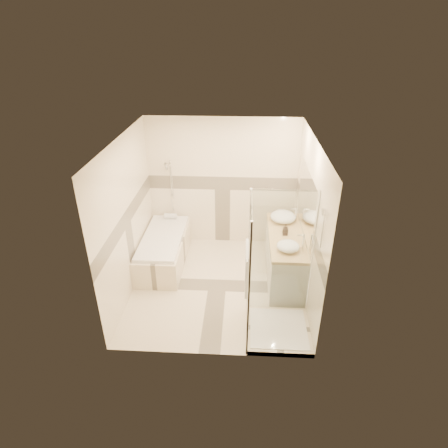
# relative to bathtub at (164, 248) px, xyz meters

# --- Properties ---
(room) EXTENTS (2.82, 3.02, 2.52)m
(room) POSITION_rel_bathtub_xyz_m (1.08, -0.64, 0.95)
(room) COLOR beige
(room) RESTS_ON ground
(bathtub) EXTENTS (0.75, 1.70, 0.56)m
(bathtub) POSITION_rel_bathtub_xyz_m (0.00, 0.00, 0.00)
(bathtub) COLOR beige
(bathtub) RESTS_ON ground
(vanity) EXTENTS (0.58, 1.62, 0.85)m
(vanity) POSITION_rel_bathtub_xyz_m (2.15, -0.35, 0.12)
(vanity) COLOR silver
(vanity) RESTS_ON ground
(shower_enclosure) EXTENTS (0.96, 0.93, 2.04)m
(shower_enclosure) POSITION_rel_bathtub_xyz_m (1.86, -1.62, 0.20)
(shower_enclosure) COLOR beige
(shower_enclosure) RESTS_ON ground
(vessel_sink_near) EXTENTS (0.44, 0.44, 0.18)m
(vessel_sink_near) POSITION_rel_bathtub_xyz_m (2.13, 0.14, 0.63)
(vessel_sink_near) COLOR white
(vessel_sink_near) RESTS_ON vanity
(vessel_sink_far) EXTENTS (0.35, 0.35, 0.14)m
(vessel_sink_far) POSITION_rel_bathtub_xyz_m (2.13, -0.82, 0.61)
(vessel_sink_far) COLOR white
(vessel_sink_far) RESTS_ON vanity
(faucet_near) EXTENTS (0.11, 0.03, 0.26)m
(faucet_near) POSITION_rel_bathtub_xyz_m (2.35, 0.14, 0.69)
(faucet_near) COLOR silver
(faucet_near) RESTS_ON vanity
(faucet_far) EXTENTS (0.12, 0.03, 0.29)m
(faucet_far) POSITION_rel_bathtub_xyz_m (2.35, -0.82, 0.71)
(faucet_far) COLOR silver
(faucet_far) RESTS_ON vanity
(amenity_bottle_a) EXTENTS (0.09, 0.09, 0.19)m
(amenity_bottle_a) POSITION_rel_bathtub_xyz_m (2.13, -0.34, 0.64)
(amenity_bottle_a) COLOR black
(amenity_bottle_a) RESTS_ON vanity
(amenity_bottle_b) EXTENTS (0.10, 0.10, 0.13)m
(amenity_bottle_b) POSITION_rel_bathtub_xyz_m (2.13, -0.32, 0.61)
(amenity_bottle_b) COLOR black
(amenity_bottle_b) RESTS_ON vanity
(folded_towels) EXTENTS (0.15, 0.24, 0.07)m
(folded_towels) POSITION_rel_bathtub_xyz_m (2.13, 0.34, 0.58)
(folded_towels) COLOR silver
(folded_towels) RESTS_ON vanity
(rolled_towel) EXTENTS (0.24, 0.11, 0.11)m
(rolled_towel) POSITION_rel_bathtub_xyz_m (0.02, 0.68, 0.31)
(rolled_towel) COLOR silver
(rolled_towel) RESTS_ON bathtub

